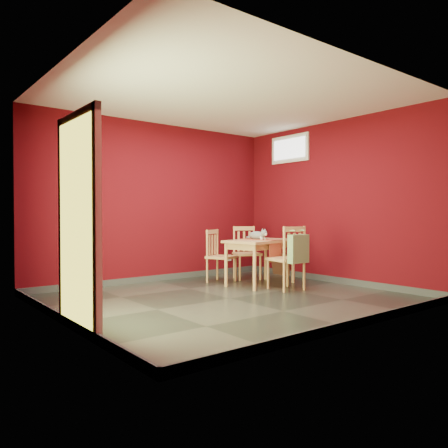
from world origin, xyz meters
TOP-DOWN VIEW (x-y plane):
  - ground at (0.00, 0.00)m, footprint 4.50×4.50m
  - room_shell at (0.00, 0.00)m, footprint 4.50×4.50m
  - doorway at (-2.23, -0.40)m, footprint 0.06×1.01m
  - window at (2.23, 1.00)m, footprint 0.05×0.90m
  - outlet_plate at (1.60, 1.99)m, footprint 0.08×0.02m
  - dining_table at (1.12, 0.59)m, footprint 1.27×0.88m
  - table_runner at (1.12, 0.48)m, footprint 0.43×0.72m
  - chair_far_left at (0.78, 1.24)m, footprint 0.55×0.55m
  - chair_far_right at (1.39, 1.26)m, footprint 0.57×0.57m
  - chair_near at (1.11, -0.02)m, footprint 0.50×0.50m
  - tote_bag at (1.09, -0.24)m, footprint 0.35×0.20m
  - cat at (1.10, 0.66)m, footprint 0.33×0.43m
  - picture_frame at (2.19, 1.19)m, footprint 0.15×0.41m

SIDE VIEW (x-z plane):
  - ground at x=0.00m, z-range 0.00..0.00m
  - room_shell at x=0.00m, z-range -2.20..2.30m
  - picture_frame at x=2.19m, z-range 0.00..0.41m
  - outlet_plate at x=1.60m, z-range 0.24..0.36m
  - chair_far_left at x=0.78m, z-range 0.01..0.89m
  - chair_far_right at x=1.39m, z-range 0.01..0.94m
  - chair_near at x=1.11m, z-range 0.01..0.98m
  - tote_bag at x=1.09m, z-range 0.39..0.88m
  - dining_table at x=1.12m, z-range 0.27..1.01m
  - table_runner at x=1.12m, z-range 0.51..0.85m
  - cat at x=1.10m, z-range 0.73..0.92m
  - doorway at x=-2.23m, z-range 0.06..2.19m
  - window at x=2.23m, z-range 2.10..2.60m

